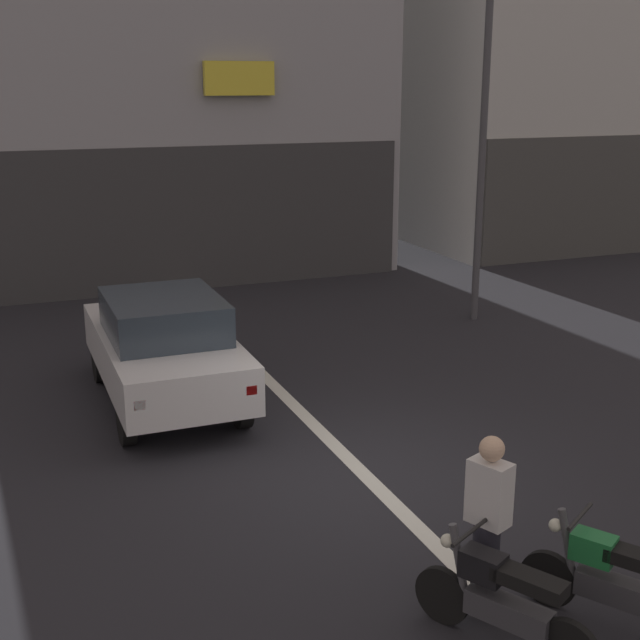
{
  "coord_description": "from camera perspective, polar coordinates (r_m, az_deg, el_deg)",
  "views": [
    {
      "loc": [
        -3.96,
        -8.37,
        4.55
      ],
      "look_at": [
        0.22,
        2.0,
        1.4
      ],
      "focal_mm": 47.49,
      "sensor_mm": 36.0,
      "label": 1
    }
  ],
  "objects": [
    {
      "name": "car_white_crossing_near",
      "position": [
        12.41,
        -10.47,
        -1.72
      ],
      "size": [
        1.79,
        4.11,
        1.64
      ],
      "color": "black",
      "rests_on": "ground"
    },
    {
      "name": "motorcycle_black_row_leftmost",
      "position": [
        7.45,
        12.17,
        -17.94
      ],
      "size": [
        0.86,
        1.5,
        0.98
      ],
      "color": "black",
      "rests_on": "ground"
    },
    {
      "name": "street_lamp",
      "position": [
        16.57,
        10.99,
        13.23
      ],
      "size": [
        0.36,
        0.36,
        6.37
      ],
      "color": "#47474C",
      "rests_on": "ground"
    },
    {
      "name": "building_far_right",
      "position": [
        27.8,
        14.01,
        16.94
      ],
      "size": [
        8.97,
        9.03,
        10.73
      ],
      "color": "silver",
      "rests_on": "ground"
    },
    {
      "name": "lane_centre_line",
      "position": [
        15.58,
        -6.24,
        -1.33
      ],
      "size": [
        0.2,
        18.0,
        0.01
      ],
      "primitive_type": "cube",
      "color": "silver",
      "rests_on": "ground"
    },
    {
      "name": "person_by_motorcycles",
      "position": [
        7.69,
        11.22,
        -13.3
      ],
      "size": [
        0.34,
        0.42,
        1.67
      ],
      "color": "#23232D",
      "rests_on": "ground"
    },
    {
      "name": "ground_plane",
      "position": [
        10.31,
        3.09,
        -10.46
      ],
      "size": [
        120.0,
        120.0,
        0.0
      ],
      "primitive_type": "plane",
      "color": "#232328"
    },
    {
      "name": "motorcycle_green_row_left_mid",
      "position": [
        7.95,
        19.15,
        -16.21
      ],
      "size": [
        0.94,
        1.45,
        0.98
      ],
      "color": "black",
      "rests_on": "ground"
    }
  ]
}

